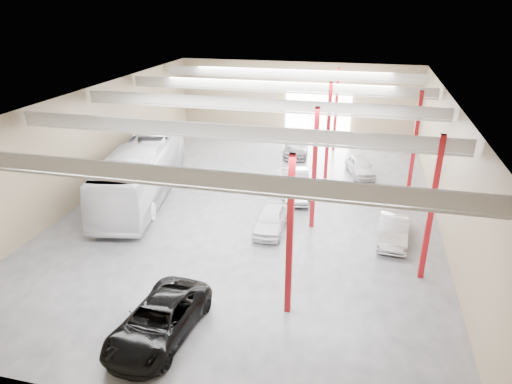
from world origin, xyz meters
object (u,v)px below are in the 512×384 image
at_px(black_sedan, 159,321).
at_px(car_row_c, 296,146).
at_px(car_right_near, 393,228).
at_px(car_row_a, 271,219).
at_px(coach_bus, 143,171).
at_px(car_right_far, 360,166).
at_px(car_row_b, 295,184).

xyz_separation_m(black_sedan, car_row_c, (1.58, 23.78, -0.03)).
bearing_deg(car_right_near, car_row_a, -173.05).
height_order(black_sedan, car_row_c, black_sedan).
relative_size(coach_bus, car_right_near, 2.99).
bearing_deg(car_right_near, coach_bus, 175.35).
bearing_deg(black_sedan, car_row_c, 91.39).
relative_size(coach_bus, car_row_a, 3.27).
distance_m(coach_bus, car_row_c, 14.16).
relative_size(car_row_a, car_row_c, 0.81).
relative_size(coach_bus, black_sedan, 2.43).
bearing_deg(car_right_near, car_right_far, 105.26).
bearing_deg(car_right_far, car_row_b, -146.41).
bearing_deg(car_right_far, coach_bus, -168.67).
bearing_deg(car_row_b, black_sedan, -112.14).
distance_m(black_sedan, car_row_c, 23.83).
bearing_deg(black_sedan, car_right_far, 75.92).
height_order(coach_bus, car_row_c, coach_bus).
xyz_separation_m(car_right_near, car_right_far, (-2.08, 9.86, -0.05)).
height_order(car_right_near, car_right_far, car_right_near).
distance_m(coach_bus, car_row_b, 10.07).
relative_size(coach_bus, car_row_c, 2.63).
bearing_deg(car_row_a, car_row_b, 82.08).
bearing_deg(car_right_far, car_row_c, 127.69).
height_order(car_row_a, car_row_c, car_row_c).
distance_m(car_right_near, car_right_far, 10.08).
xyz_separation_m(coach_bus, car_row_b, (9.70, 2.55, -0.98)).
bearing_deg(car_right_far, black_sedan, -126.90).
distance_m(black_sedan, car_row_b, 15.23).
bearing_deg(black_sedan, car_row_a, 81.56).
bearing_deg(black_sedan, car_row_b, 84.14).
bearing_deg(car_right_near, car_row_c, 122.22).
bearing_deg(coach_bus, car_row_b, 3.49).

